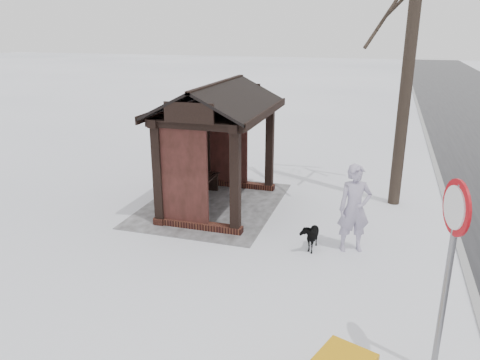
# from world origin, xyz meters

# --- Properties ---
(ground) EXTENTS (120.00, 120.00, 0.00)m
(ground) POSITION_xyz_m (0.00, 0.00, 0.00)
(ground) COLOR white
(ground) RESTS_ON ground
(kerb) EXTENTS (120.00, 0.15, 0.06)m
(kerb) POSITION_xyz_m (0.00, 5.50, 0.01)
(kerb) COLOR gray
(kerb) RESTS_ON ground
(trampled_patch) EXTENTS (4.20, 3.20, 0.02)m
(trampled_patch) POSITION_xyz_m (0.00, -0.20, 0.01)
(trampled_patch) COLOR #98979D
(trampled_patch) RESTS_ON ground
(bus_shelter) EXTENTS (3.60, 2.40, 3.09)m
(bus_shelter) POSITION_xyz_m (0.00, -0.16, 2.17)
(bus_shelter) COLOR #3A1915
(bus_shelter) RESTS_ON ground
(pedestrian) EXTENTS (0.63, 0.76, 1.80)m
(pedestrian) POSITION_xyz_m (1.53, 3.38, 0.90)
(pedestrian) COLOR #A59CB7
(pedestrian) RESTS_ON ground
(dog) EXTENTS (0.71, 0.33, 0.59)m
(dog) POSITION_xyz_m (1.72, 2.56, 0.30)
(dog) COLOR black
(dog) RESTS_ON ground
(road_sign) EXTENTS (0.66, 0.23, 2.66)m
(road_sign) POSITION_xyz_m (4.85, 4.68, 1.89)
(road_sign) COLOR slate
(road_sign) RESTS_ON ground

